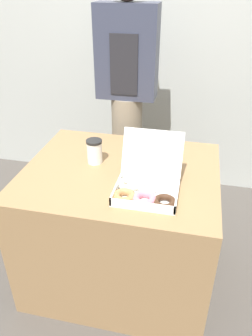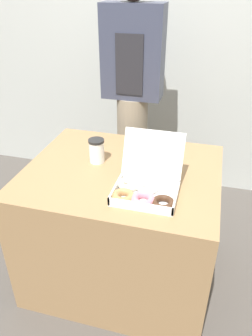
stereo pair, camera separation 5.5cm
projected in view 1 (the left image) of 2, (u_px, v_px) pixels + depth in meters
The scene contains 6 objects.
ground_plane at pixel (122, 270), 1.97m from camera, with size 14.00×14.00×0.00m, color #4C4742.
wall_back at pixel (158, 14), 2.25m from camera, with size 10.00×0.05×2.60m.
table at pixel (121, 225), 1.79m from camera, with size 0.96×0.79×0.70m.
donut_box at pixel (144, 188), 1.42m from camera, with size 0.31×0.31×0.24m.
coffee_cup at pixel (95, 151), 1.65m from camera, with size 0.08×0.08×0.12m.
person_customer at pixel (127, 93), 2.08m from camera, with size 0.37×0.20×1.61m.
Camera 1 is at (0.33, -1.34, 1.54)m, focal length 35.00 mm.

